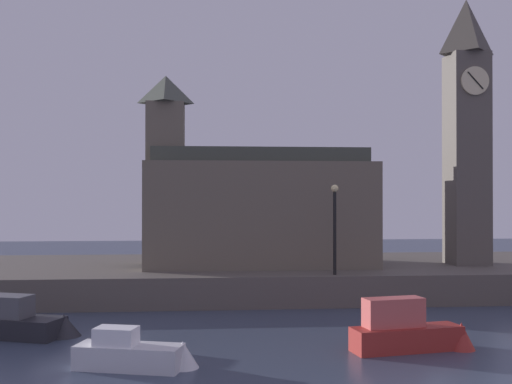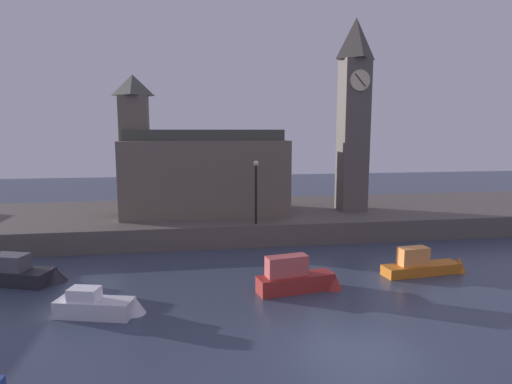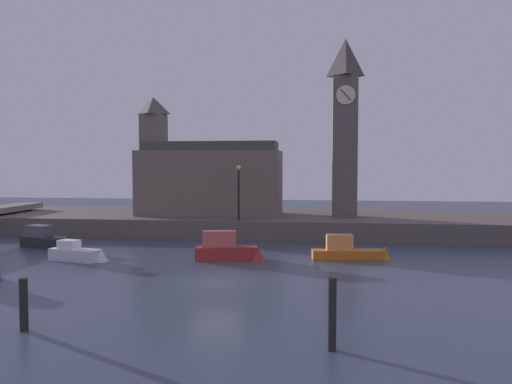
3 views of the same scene
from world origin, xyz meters
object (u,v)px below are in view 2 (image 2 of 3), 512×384
Objects in this scene: parliament_hall at (199,171)px; boat_patrol_orange at (428,265)px; streetlamp at (256,185)px; boat_barge_dark at (26,273)px; boat_ferry_white at (102,305)px; boat_dinghy_red at (299,278)px; clock_tower at (354,113)px.

boat_patrol_orange is (12.15, -11.60, -4.27)m from parliament_hall.
boat_barge_dark is at bearing -157.10° from streetlamp.
boat_patrol_orange is 1.17× the size of boat_barge_dark.
boat_patrol_orange is 1.28× the size of boat_ferry_white.
boat_dinghy_red is at bearing -70.73° from parliament_hall.
boat_dinghy_red reaches higher than boat_ferry_white.
boat_ferry_white is (-16.46, -14.03, -8.66)m from clock_tower.
boat_patrol_orange is at bearing -43.66° from parliament_hall.
clock_tower is 3.32× the size of boat_dinghy_red.
parliament_hall is at bearing 129.96° from streetlamp.
boat_patrol_orange is at bearing 9.76° from boat_ferry_white.
clock_tower is 10.45m from streetlamp.
parliament_hall is 2.44× the size of boat_patrol_orange.
parliament_hall is at bearing 177.96° from clock_tower.
boat_dinghy_red is at bearing -12.96° from boat_barge_dark.
parliament_hall is (-12.00, 0.43, -4.37)m from clock_tower.
boat_patrol_orange reaches higher than boat_ferry_white.
streetlamp reaches higher than boat_dinghy_red.
clock_tower is 3.43× the size of boat_barge_dark.
boat_dinghy_red is (0.83, -8.56, -3.51)m from streetlamp.
parliament_hall is at bearing 47.23° from boat_barge_dark.
clock_tower reaches higher than streetlamp.
boat_barge_dark is 6.54m from boat_ferry_white.
parliament_hall is 5.81m from streetlamp.
boat_ferry_white is (-9.01, -1.47, -0.19)m from boat_dinghy_red.
boat_ferry_white is at bearing -170.24° from boat_patrol_orange.
boat_ferry_white is (-4.47, -14.46, -4.28)m from parliament_hall.
boat_barge_dark reaches higher than boat_ferry_white.
boat_dinghy_red is 7.74m from boat_patrol_orange.
boat_dinghy_red is (4.54, -12.99, -4.09)m from parliament_hall.
clock_tower is at bearing 40.43° from boat_ferry_white.
boat_patrol_orange is at bearing -89.20° from clock_tower.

